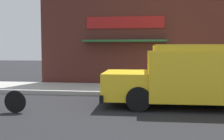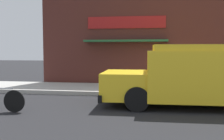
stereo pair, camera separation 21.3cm
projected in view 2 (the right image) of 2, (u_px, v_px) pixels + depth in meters
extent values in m
plane|color=#232326|center=(170.00, 98.00, 10.30)|extent=(70.00, 70.00, 0.00)
cube|color=#ADAAA3|center=(168.00, 90.00, 11.69)|extent=(28.00, 2.82, 0.18)
cube|color=#4C231E|center=(167.00, 35.00, 13.06)|extent=(13.06, 0.18, 5.30)
cube|color=maroon|center=(126.00, 22.00, 13.22)|extent=(3.95, 0.05, 0.60)
cube|color=#235633|center=(125.00, 41.00, 12.99)|extent=(4.15, 0.66, 0.10)
cube|color=yellow|center=(220.00, 75.00, 8.60)|extent=(4.77, 2.38, 1.59)
cube|color=yellow|center=(125.00, 84.00, 9.03)|extent=(1.55, 2.11, 0.87)
cube|color=yellow|center=(220.00, 48.00, 8.53)|extent=(4.39, 2.19, 0.20)
cube|color=black|center=(105.00, 94.00, 9.15)|extent=(0.18, 2.21, 0.24)
cube|color=red|center=(175.00, 69.00, 10.13)|extent=(0.04, 0.44, 0.44)
cylinder|color=black|center=(139.00, 90.00, 9.96)|extent=(0.78, 0.28, 0.77)
cylinder|color=black|center=(137.00, 99.00, 8.04)|extent=(0.78, 0.28, 0.77)
cylinder|color=black|center=(14.00, 101.00, 7.92)|extent=(0.68, 0.05, 0.68)
cylinder|color=#2D5138|center=(180.00, 77.00, 12.52)|extent=(0.59, 0.59, 0.81)
cylinder|color=black|center=(180.00, 69.00, 12.49)|extent=(0.60, 0.60, 0.04)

